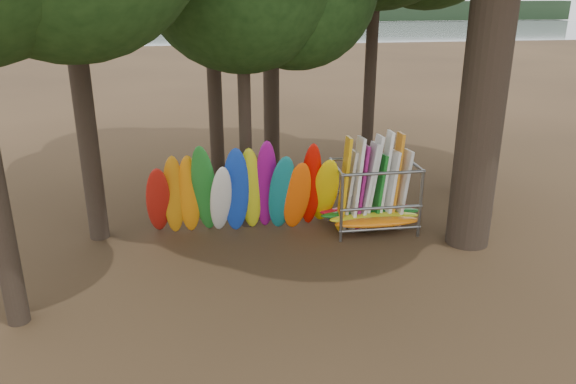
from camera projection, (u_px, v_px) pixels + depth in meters
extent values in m
plane|color=#47331E|center=(320.00, 259.00, 14.89)|extent=(120.00, 120.00, 0.00)
plane|color=gray|center=(222.00, 45.00, 70.59)|extent=(160.00, 160.00, 0.00)
cube|color=black|center=(211.00, 12.00, 116.32)|extent=(160.00, 4.00, 4.00)
cylinder|color=black|center=(73.00, 20.00, 14.16)|extent=(0.54, 0.54, 12.05)
cylinder|color=black|center=(212.00, 25.00, 18.19)|extent=(0.48, 0.48, 11.27)
cylinder|color=black|center=(373.00, 22.00, 19.26)|extent=(0.42, 0.42, 11.35)
cylinder|color=black|center=(244.00, 83.00, 15.59)|extent=(0.36, 0.36, 8.60)
ellipsoid|color=#B51A11|center=(158.00, 201.00, 15.67)|extent=(0.87, 1.76, 2.52)
ellipsoid|color=orange|center=(174.00, 196.00, 15.76)|extent=(0.71, 1.16, 2.67)
ellipsoid|color=orange|center=(189.00, 195.00, 15.80)|extent=(0.67, 1.22, 2.69)
ellipsoid|color=#247F2B|center=(205.00, 190.00, 15.65)|extent=(0.87, 1.70, 3.06)
ellipsoid|color=white|center=(221.00, 200.00, 15.74)|extent=(0.76, 1.70, 2.53)
ellipsoid|color=#163FBC|center=(236.00, 191.00, 15.80)|extent=(0.76, 1.22, 2.88)
ellipsoid|color=yellow|center=(251.00, 190.00, 16.02)|extent=(0.82, 1.33, 2.83)
ellipsoid|color=#930F7C|center=(266.00, 186.00, 15.98)|extent=(0.69, 1.49, 3.08)
ellipsoid|color=#14767B|center=(282.00, 194.00, 15.93)|extent=(0.83, 1.53, 2.70)
ellipsoid|color=#FF5A0A|center=(297.00, 197.00, 16.02)|extent=(0.88, 1.34, 2.45)
ellipsoid|color=red|center=(311.00, 186.00, 16.17)|extent=(0.73, 1.51, 2.96)
ellipsoid|color=yellow|center=(325.00, 191.00, 16.35)|extent=(0.86, 1.77, 2.54)
ellipsoid|color=orange|center=(378.00, 222.00, 16.19)|extent=(2.57, 0.55, 0.24)
ellipsoid|color=yellow|center=(374.00, 217.00, 16.52)|extent=(2.73, 0.55, 0.24)
ellipsoid|color=#16641E|center=(371.00, 213.00, 16.84)|extent=(3.10, 0.55, 0.24)
ellipsoid|color=red|center=(368.00, 210.00, 17.10)|extent=(3.03, 0.55, 0.24)
cube|color=#D99C0B|center=(344.00, 185.00, 16.30)|extent=(0.39, 0.78, 2.82)
cube|color=silver|center=(348.00, 190.00, 16.58)|extent=(0.45, 0.77, 2.36)
cube|color=silver|center=(356.00, 185.00, 16.33)|extent=(0.40, 0.80, 2.81)
cube|color=#8B1765|center=(360.00, 187.00, 16.56)|extent=(0.42, 0.78, 2.53)
cube|color=silver|center=(367.00, 186.00, 16.46)|extent=(0.56, 0.79, 2.61)
cube|color=silver|center=(372.00, 182.00, 16.59)|extent=(0.56, 0.79, 2.79)
cube|color=#186E20|center=(378.00, 191.00, 16.60)|extent=(0.41, 0.77, 2.25)
cube|color=white|center=(384.00, 180.00, 16.59)|extent=(0.49, 0.78, 2.91)
cube|color=white|center=(390.00, 189.00, 16.63)|extent=(0.44, 0.79, 2.34)
cube|color=orange|center=(395.00, 180.00, 16.65)|extent=(0.40, 0.78, 2.85)
cube|color=silver|center=(402.00, 189.00, 16.61)|extent=(0.46, 0.78, 2.37)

